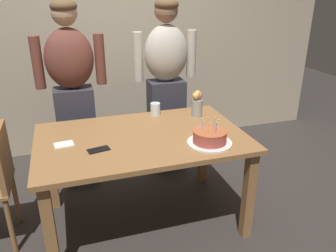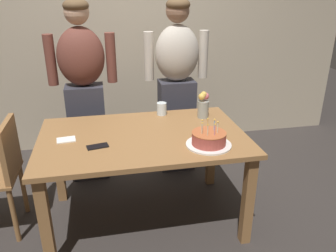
# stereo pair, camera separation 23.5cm
# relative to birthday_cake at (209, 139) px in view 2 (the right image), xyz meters

# --- Properties ---
(ground_plane) EXTENTS (10.00, 10.00, 0.00)m
(ground_plane) POSITION_rel_birthday_cake_xyz_m (-0.42, 0.27, -0.79)
(ground_plane) COLOR #332D2B
(back_wall) EXTENTS (5.20, 0.10, 2.60)m
(back_wall) POSITION_rel_birthday_cake_xyz_m (-0.42, 1.82, 0.51)
(back_wall) COLOR tan
(back_wall) RESTS_ON ground_plane
(dining_table) EXTENTS (1.50, 0.96, 0.74)m
(dining_table) POSITION_rel_birthday_cake_xyz_m (-0.42, 0.27, -0.14)
(dining_table) COLOR olive
(dining_table) RESTS_ON ground_plane
(birthday_cake) EXTENTS (0.31, 0.31, 0.18)m
(birthday_cake) POSITION_rel_birthday_cake_xyz_m (0.00, 0.00, 0.00)
(birthday_cake) COLOR white
(birthday_cake) RESTS_ON dining_table
(water_glass_near) EXTENTS (0.08, 0.08, 0.10)m
(water_glass_near) POSITION_rel_birthday_cake_xyz_m (-0.20, 0.66, 0.01)
(water_glass_near) COLOR silver
(water_glass_near) RESTS_ON dining_table
(cell_phone) EXTENTS (0.16, 0.10, 0.01)m
(cell_phone) POSITION_rel_birthday_cake_xyz_m (-0.74, 0.13, -0.04)
(cell_phone) COLOR black
(cell_phone) RESTS_ON dining_table
(napkin_stack) EXTENTS (0.14, 0.11, 0.01)m
(napkin_stack) POSITION_rel_birthday_cake_xyz_m (-0.96, 0.28, -0.04)
(napkin_stack) COLOR white
(napkin_stack) RESTS_ON dining_table
(flower_vase) EXTENTS (0.09, 0.09, 0.22)m
(flower_vase) POSITION_rel_birthday_cake_xyz_m (0.12, 0.53, 0.06)
(flower_vase) COLOR #999E93
(flower_vase) RESTS_ON dining_table
(person_man_bearded) EXTENTS (0.61, 0.27, 1.66)m
(person_man_bearded) POSITION_rel_birthday_cake_xyz_m (-0.84, 1.06, 0.09)
(person_man_bearded) COLOR #33333D
(person_man_bearded) RESTS_ON ground_plane
(person_woman_cardigan) EXTENTS (0.61, 0.27, 1.66)m
(person_woman_cardigan) POSITION_rel_birthday_cake_xyz_m (0.02, 1.06, 0.09)
(person_woman_cardigan) COLOR #33333D
(person_woman_cardigan) RESTS_ON ground_plane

